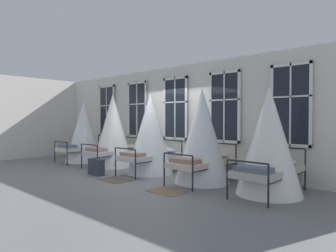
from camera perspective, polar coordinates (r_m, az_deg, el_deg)
name	(u,v)px	position (r m, az deg, el deg)	size (l,w,h in m)	color
ground	(146,174)	(8.51, -4.30, -9.20)	(21.93, 21.93, 0.00)	slate
back_wall_with_windows	(178,118)	(9.37, 1.84, 1.61)	(11.96, 0.10, 3.20)	silver
end_wall_left	(4,118)	(12.73, -28.94, 1.39)	(0.10, 6.94, 3.20)	silver
window_bank	(175,133)	(9.29, 1.36, -1.42)	(8.03, 0.10, 2.79)	black
cot_first	(84,133)	(11.31, -15.77, -1.22)	(1.35, 1.87, 2.19)	black
cot_second	(113,131)	(9.92, -10.47, -0.98)	(1.35, 1.88, 2.39)	black
cot_third	(150,135)	(8.55, -3.44, -1.74)	(1.35, 1.87, 2.27)	black
cot_fourth	(202,137)	(7.35, 6.54, -2.11)	(1.35, 1.87, 2.31)	black
cot_fifth	(269,142)	(6.49, 18.75, -2.91)	(1.35, 1.88, 2.25)	black
rug_third	(115,180)	(7.82, -10.09, -10.13)	(0.80, 0.56, 0.01)	brown
rug_fourth	(166,191)	(6.55, -0.36, -12.40)	(0.80, 0.56, 0.01)	brown
suitcase_dark	(96,167)	(8.61, -13.57, -7.60)	(0.57, 0.23, 0.47)	#2D3342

